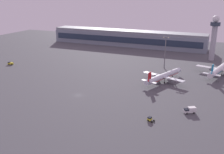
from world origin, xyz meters
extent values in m
plane|color=#4C4C51|center=(0.00, 0.00, 0.00)|extent=(416.00, 416.00, 0.00)
cube|color=gray|center=(-25.59, 148.20, 7.00)|extent=(168.18, 22.00, 14.00)
cube|color=#263347|center=(-25.59, 137.00, 7.70)|extent=(161.45, 0.40, 6.16)
cube|color=gray|center=(-25.59, 148.20, 15.20)|extent=(168.18, 19.80, 2.40)
cylinder|color=#A8A8B2|center=(64.08, 114.91, 14.58)|extent=(4.40, 4.40, 29.15)
cylinder|color=#2D3847|center=(64.08, 114.91, 30.65)|extent=(8.00, 8.00, 3.00)
sphere|color=silver|center=(64.08, 114.91, 34.67)|extent=(5.60, 5.60, 5.60)
cylinder|color=silver|center=(39.15, 42.80, 3.82)|extent=(14.95, 32.72, 3.54)
cone|color=silver|center=(45.35, 59.59, 3.82)|extent=(3.93, 3.27, 3.37)
cone|color=silver|center=(32.89, 25.82, 3.82)|extent=(3.90, 3.55, 3.19)
cube|color=silver|center=(38.83, 41.92, 3.64)|extent=(29.29, 13.83, 0.33)
cube|color=silver|center=(33.50, 27.49, 4.01)|extent=(10.40, 5.65, 0.33)
cube|color=red|center=(33.60, 27.75, 6.85)|extent=(1.30, 2.90, 6.06)
cylinder|color=slate|center=(34.02, 43.70, 2.98)|extent=(3.09, 3.86, 2.05)
cylinder|color=slate|center=(43.64, 40.15, 2.98)|extent=(3.09, 3.86, 2.05)
cube|color=red|center=(39.15, 42.80, 2.85)|extent=(13.69, 30.08, 0.34)
cylinder|color=#333338|center=(42.87, 52.87, 2.17)|extent=(0.26, 0.26, 3.31)
cylinder|color=black|center=(42.87, 52.87, 0.51)|extent=(0.71, 1.09, 1.03)
cylinder|color=#333338|center=(36.42, 41.32, 2.17)|extent=(0.26, 0.26, 3.31)
cylinder|color=black|center=(36.42, 41.32, 0.51)|extent=(0.71, 1.09, 1.03)
cylinder|color=#333338|center=(40.27, 39.90, 2.17)|extent=(0.26, 0.26, 3.31)
cylinder|color=black|center=(40.27, 39.90, 0.51)|extent=(0.71, 1.09, 1.03)
cylinder|color=white|center=(72.07, 73.93, 4.22)|extent=(13.39, 36.81, 3.91)
cone|color=white|center=(66.90, 54.64, 4.22)|extent=(4.15, 3.70, 3.52)
cube|color=white|center=(71.81, 72.94, 4.02)|extent=(32.89, 12.52, 0.36)
cube|color=white|center=(67.40, 56.53, 4.43)|extent=(11.58, 5.32, 0.36)
cube|color=#1984B2|center=(67.48, 56.83, 7.57)|extent=(1.15, 3.26, 6.69)
cylinder|color=slate|center=(66.34, 74.40, 3.29)|extent=(3.15, 4.17, 2.27)
cube|color=#1984B2|center=(72.07, 73.93, 3.15)|extent=(12.24, 33.85, 0.37)
cylinder|color=black|center=(75.15, 85.39, 0.57)|extent=(0.69, 1.20, 1.13)
cylinder|color=#333338|center=(69.22, 72.03, 2.39)|extent=(0.29, 0.29, 3.65)
cylinder|color=black|center=(69.22, 72.03, 0.57)|extent=(0.69, 1.20, 1.13)
cylinder|color=#333338|center=(73.59, 70.86, 2.39)|extent=(0.29, 0.29, 3.65)
cylinder|color=black|center=(73.59, 70.86, 0.57)|extent=(0.69, 1.20, 1.13)
cube|color=yellow|center=(-84.01, 35.26, 1.00)|extent=(2.40, 2.31, 1.10)
cube|color=#1E232D|center=(-84.01, 35.26, 1.90)|extent=(2.12, 2.11, 0.70)
cube|color=yellow|center=(-82.14, 35.56, 1.15)|extent=(2.68, 2.28, 1.40)
cylinder|color=black|center=(-84.16, 34.37, 0.45)|extent=(0.94, 0.44, 0.90)
cylinder|color=black|center=(-84.44, 36.05, 0.45)|extent=(0.94, 0.44, 0.90)
cylinder|color=black|center=(-81.51, 34.81, 0.45)|extent=(0.94, 0.44, 0.90)
cylinder|color=black|center=(-81.78, 36.48, 0.45)|extent=(0.94, 0.44, 0.90)
cube|color=yellow|center=(45.49, -14.26, 0.90)|extent=(2.10, 2.22, 0.90)
cube|color=#1E232D|center=(45.49, -14.26, 1.70)|extent=(1.87, 2.02, 0.70)
cylinder|color=black|center=(45.03, -14.90, 0.45)|extent=(0.95, 0.57, 0.90)
cylinder|color=black|center=(45.52, -13.48, 0.45)|extent=(0.95, 0.57, 0.90)
cylinder|color=black|center=(46.97, -15.56, 0.45)|extent=(0.95, 0.57, 0.90)
cylinder|color=black|center=(47.46, -14.14, 0.45)|extent=(0.95, 0.57, 0.90)
cube|color=white|center=(59.75, 0.44, 1.05)|extent=(3.61, 3.49, 1.20)
cube|color=#1E232D|center=(59.75, 0.44, 2.00)|extent=(3.22, 3.16, 0.70)
cube|color=white|center=(61.85, 1.76, 1.75)|extent=(4.27, 3.87, 2.60)
cylinder|color=black|center=(59.98, -0.65, 0.45)|extent=(0.92, 0.73, 0.90)
cylinder|color=black|center=(58.87, 1.13, 0.45)|extent=(0.92, 0.73, 0.90)
cylinder|color=black|center=(62.97, 1.22, 0.45)|extent=(0.92, 0.73, 0.90)
cylinder|color=black|center=(61.85, 3.00, 0.45)|extent=(0.92, 0.73, 0.90)
cylinder|color=slate|center=(32.39, 74.82, 12.07)|extent=(0.70, 0.70, 24.13)
cube|color=slate|center=(32.39, 74.82, 23.53)|extent=(4.80, 0.40, 0.40)
sphere|color=#F9EAB2|center=(30.59, 74.82, 23.53)|extent=(0.90, 0.90, 0.90)
sphere|color=#F9EAB2|center=(34.19, 74.82, 23.53)|extent=(0.90, 0.90, 0.90)
camera|label=1|loc=(71.69, -118.21, 55.28)|focal=41.85mm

